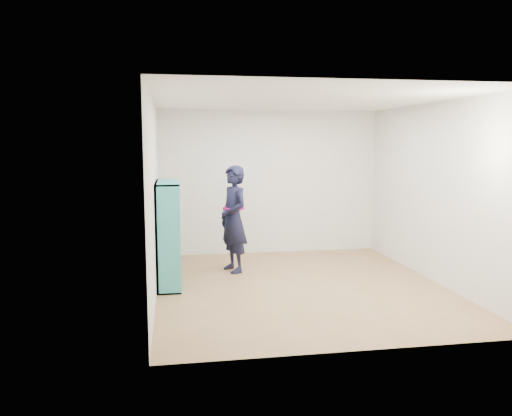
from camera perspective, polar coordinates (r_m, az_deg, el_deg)
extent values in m
plane|color=olive|center=(7.19, 5.06, -8.88)|extent=(4.50, 4.50, 0.00)
plane|color=white|center=(6.92, 5.31, 12.24)|extent=(4.50, 4.50, 0.00)
cube|color=silver|center=(6.72, -11.56, 1.15)|extent=(0.02, 4.50, 2.60)
cube|color=silver|center=(7.69, 19.76, 1.65)|extent=(0.02, 4.50, 2.60)
cube|color=silver|center=(9.12, 1.60, 2.95)|extent=(4.00, 0.02, 2.60)
cube|color=silver|center=(4.81, 11.97, -1.33)|extent=(4.00, 0.02, 2.60)
cube|color=teal|center=(6.70, -10.00, -3.68)|extent=(0.32, 0.02, 1.48)
cube|color=teal|center=(7.76, -9.94, -2.14)|extent=(0.32, 0.02, 1.48)
cube|color=teal|center=(7.39, -9.84, -8.41)|extent=(0.32, 1.11, 0.02)
cube|color=teal|center=(7.14, -10.10, 2.90)|extent=(0.32, 1.11, 0.02)
cube|color=teal|center=(7.23, -11.16, -2.88)|extent=(0.02, 1.11, 1.48)
cube|color=teal|center=(7.06, -9.98, -3.11)|extent=(0.30, 0.02, 1.43)
cube|color=teal|center=(7.40, -9.96, -2.61)|extent=(0.30, 0.02, 1.43)
cube|color=teal|center=(7.30, -9.90, -5.62)|extent=(0.30, 1.06, 0.02)
cube|color=teal|center=(7.23, -9.97, -2.86)|extent=(0.30, 1.06, 0.02)
cube|color=teal|center=(7.17, -10.03, -0.04)|extent=(0.30, 1.06, 0.02)
cube|color=beige|center=(7.03, -9.71, -8.72)|extent=(0.20, 0.13, 0.08)
cube|color=black|center=(6.88, -9.71, -5.44)|extent=(0.17, 0.15, 0.21)
cube|color=maroon|center=(6.81, -9.78, -2.56)|extent=(0.17, 0.15, 0.19)
cube|color=silver|center=(6.81, -9.91, -0.12)|extent=(0.20, 0.13, 0.05)
cube|color=navy|center=(7.31, -9.64, -7.59)|extent=(0.17, 0.15, 0.20)
cube|color=brown|center=(7.22, -9.71, -4.63)|extent=(0.17, 0.15, 0.26)
cube|color=#BFB28C|center=(7.21, -9.83, -2.47)|extent=(0.20, 0.13, 0.08)
cube|color=#26594C|center=(7.11, -9.83, 0.84)|extent=(0.17, 0.15, 0.21)
cube|color=beige|center=(7.65, -9.64, -6.76)|extent=(0.17, 0.15, 0.24)
cube|color=black|center=(7.63, -9.76, -4.66)|extent=(0.20, 0.13, 0.08)
cube|color=maroon|center=(7.50, -9.76, -1.44)|extent=(0.17, 0.15, 0.24)
cube|color=silver|center=(7.46, -9.82, 1.09)|extent=(0.17, 0.15, 0.19)
imported|color=black|center=(7.81, -2.59, -1.26)|extent=(0.59, 0.71, 1.67)
torus|color=#960B6B|center=(7.78, -2.59, -0.02)|extent=(0.44, 0.44, 0.04)
cube|color=silver|center=(7.79, -3.69, -0.46)|extent=(0.05, 0.07, 0.12)
cube|color=black|center=(7.79, -3.69, -0.46)|extent=(0.05, 0.07, 0.12)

